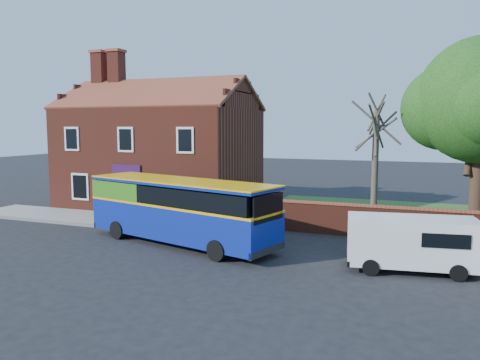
% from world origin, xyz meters
% --- Properties ---
extents(ground, '(120.00, 120.00, 0.00)m').
position_xyz_m(ground, '(0.00, 0.00, 0.00)').
color(ground, black).
rests_on(ground, ground).
extents(pavement, '(18.00, 3.50, 0.12)m').
position_xyz_m(pavement, '(-7.00, 5.75, 0.06)').
color(pavement, gray).
rests_on(pavement, ground).
extents(kerb, '(18.00, 0.15, 0.14)m').
position_xyz_m(kerb, '(-7.00, 4.00, 0.07)').
color(kerb, slate).
rests_on(kerb, ground).
extents(shop_building, '(12.30, 8.13, 10.50)m').
position_xyz_m(shop_building, '(-7.02, 11.50, 3.41)').
color(shop_building, maroon).
rests_on(shop_building, ground).
extents(bus, '(10.01, 4.99, 2.96)m').
position_xyz_m(bus, '(-0.97, 2.62, 1.68)').
color(bus, navy).
rests_on(bus, ground).
extents(van_near, '(4.84, 2.52, 2.02)m').
position_xyz_m(van_near, '(9.30, 2.03, 1.13)').
color(van_near, white).
rests_on(van_near, ground).
extents(bare_tree, '(2.56, 3.05, 6.82)m').
position_xyz_m(bare_tree, '(7.12, 10.64, 3.50)').
color(bare_tree, '#4C4238').
rests_on(bare_tree, ground).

